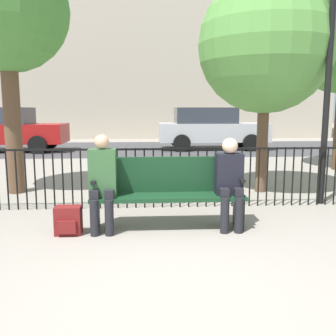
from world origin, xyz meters
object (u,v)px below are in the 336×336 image
(seated_person_1, at_px, (230,179))
(tree_0, at_px, (266,45))
(parked_car_0, at_px, (5,129))
(seated_person_0, at_px, (102,179))
(park_bench, at_px, (168,190))
(parked_car_1, at_px, (210,128))
(tree_2, at_px, (6,11))
(lamp_post, at_px, (330,51))
(backpack, at_px, (68,221))

(seated_person_1, distance_m, tree_0, 3.18)
(parked_car_0, bearing_deg, seated_person_0, -64.29)
(seated_person_1, bearing_deg, parked_car_0, 123.02)
(park_bench, xyz_separation_m, parked_car_1, (2.30, 9.79, 0.34))
(park_bench, distance_m, seated_person_0, 0.86)
(tree_2, xyz_separation_m, lamp_post, (5.30, -1.17, -0.81))
(seated_person_0, height_order, tree_0, tree_0)
(park_bench, bearing_deg, parked_car_0, 119.92)
(parked_car_1, bearing_deg, park_bench, -103.20)
(parked_car_0, relative_size, parked_car_1, 1.00)
(seated_person_1, xyz_separation_m, parked_car_1, (1.51, 9.92, 0.18))
(backpack, height_order, tree_0, tree_0)
(backpack, height_order, parked_car_0, parked_car_0)
(seated_person_1, bearing_deg, seated_person_0, 179.89)
(seated_person_0, bearing_deg, park_bench, 8.88)
(park_bench, bearing_deg, parked_car_1, 76.80)
(backpack, bearing_deg, seated_person_1, 2.72)
(backpack, relative_size, tree_0, 0.09)
(seated_person_0, relative_size, parked_car_1, 0.29)
(tree_2, bearing_deg, parked_car_0, 110.87)
(backpack, distance_m, parked_car_1, 10.65)
(tree_0, relative_size, parked_car_0, 0.93)
(tree_0, bearing_deg, parked_car_1, 87.05)
(park_bench, relative_size, seated_person_1, 1.67)
(seated_person_1, height_order, tree_2, tree_2)
(park_bench, xyz_separation_m, lamp_post, (2.61, 1.09, 1.93))
(tree_0, relative_size, tree_2, 0.89)
(seated_person_1, relative_size, backpack, 3.33)
(park_bench, xyz_separation_m, seated_person_0, (-0.83, -0.13, 0.18))
(seated_person_0, bearing_deg, backpack, -166.73)
(park_bench, distance_m, lamp_post, 3.42)
(seated_person_1, relative_size, lamp_post, 0.32)
(seated_person_1, relative_size, parked_car_0, 0.28)
(park_bench, bearing_deg, tree_2, 140.03)
(backpack, distance_m, parked_car_0, 10.56)
(tree_0, bearing_deg, park_bench, -132.59)
(seated_person_0, bearing_deg, parked_car_0, 115.71)
(seated_person_0, xyz_separation_m, parked_car_0, (-4.61, 9.57, 0.16))
(backpack, height_order, parked_car_1, parked_car_1)
(seated_person_1, height_order, parked_car_1, parked_car_1)
(park_bench, relative_size, backpack, 5.58)
(tree_0, distance_m, parked_car_1, 7.95)
(backpack, distance_m, tree_2, 4.21)
(tree_0, relative_size, parked_car_1, 0.93)
(parked_car_0, distance_m, parked_car_1, 7.74)
(tree_0, distance_m, parked_car_0, 10.56)
(tree_0, bearing_deg, seated_person_1, -116.83)
(backpack, xyz_separation_m, tree_2, (-1.44, 2.49, 3.07))
(seated_person_0, bearing_deg, tree_0, 38.85)
(seated_person_0, height_order, lamp_post, lamp_post)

